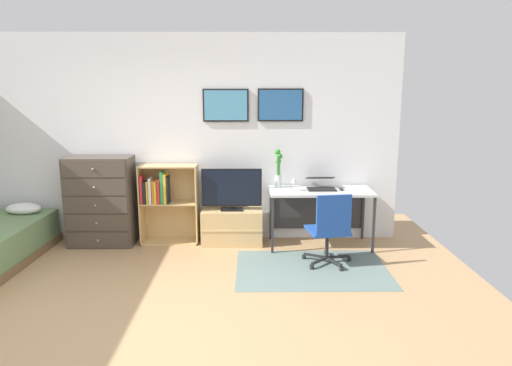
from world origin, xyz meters
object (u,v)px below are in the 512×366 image
at_px(television, 232,190).
at_px(laptop, 321,184).
at_px(wine_glass, 294,180).
at_px(desk, 320,199).
at_px(bookshelf, 164,198).
at_px(dresser, 101,201).
at_px(bamboo_vase, 278,167).
at_px(tv_stand, 232,226).
at_px(office_chair, 330,227).
at_px(computer_mouse, 341,189).

bearing_deg(television, laptop, 0.28).
distance_m(television, wine_glass, 0.81).
bearing_deg(desk, bookshelf, 177.85).
bearing_deg(dresser, wine_glass, -3.43).
distance_m(dresser, bamboo_vase, 2.33).
distance_m(bookshelf, desk, 2.02).
height_order(bookshelf, desk, bookshelf).
height_order(bookshelf, television, bookshelf).
height_order(dresser, wine_glass, dresser).
distance_m(dresser, laptop, 2.85).
bearing_deg(desk, bamboo_vase, 170.05).
relative_size(tv_stand, television, 1.02).
distance_m(bookshelf, office_chair, 2.21).
height_order(desk, wine_glass, wine_glass).
relative_size(bookshelf, bamboo_vase, 2.07).
distance_m(tv_stand, computer_mouse, 1.49).
height_order(television, desk, television).
distance_m(bookshelf, wine_glass, 1.71).
relative_size(office_chair, laptop, 2.22).
xyz_separation_m(office_chair, laptop, (0.00, 0.79, 0.34)).
relative_size(bookshelf, wine_glass, 5.76).
xyz_separation_m(bamboo_vase, wine_glass, (0.18, -0.23, -0.13)).
bearing_deg(bamboo_vase, computer_mouse, -13.42).
height_order(dresser, bamboo_vase, bamboo_vase).
height_order(dresser, office_chair, dresser).
distance_m(laptop, wine_glass, 0.40).
xyz_separation_m(television, wine_glass, (0.79, -0.14, 0.15)).
relative_size(laptop, wine_glass, 2.15).
bearing_deg(computer_mouse, laptop, 156.92).
height_order(desk, bamboo_vase, bamboo_vase).
relative_size(dresser, office_chair, 1.34).
height_order(dresser, television, dresser).
xyz_separation_m(tv_stand, wine_glass, (0.79, -0.16, 0.65)).
bearing_deg(wine_glass, bookshelf, 172.71).
bearing_deg(computer_mouse, tv_stand, 175.07).
relative_size(laptop, computer_mouse, 3.72).
xyz_separation_m(television, office_chair, (1.15, -0.79, -0.27)).
bearing_deg(laptop, bamboo_vase, 170.56).
height_order(television, office_chair, television).
bearing_deg(wine_glass, desk, 21.58).
bearing_deg(dresser, television, -0.25).
height_order(desk, computer_mouse, computer_mouse).
bearing_deg(dresser, desk, -0.21).
height_order(office_chair, laptop, laptop).
distance_m(television, computer_mouse, 1.39).
relative_size(dresser, desk, 0.89).
relative_size(desk, office_chair, 1.52).
bearing_deg(television, computer_mouse, -4.02).
xyz_separation_m(dresser, wine_glass, (2.48, -0.15, 0.30)).
bearing_deg(television, desk, -0.16).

